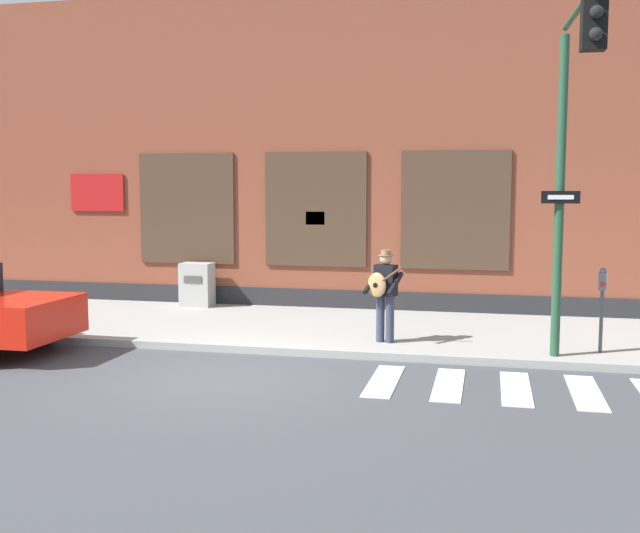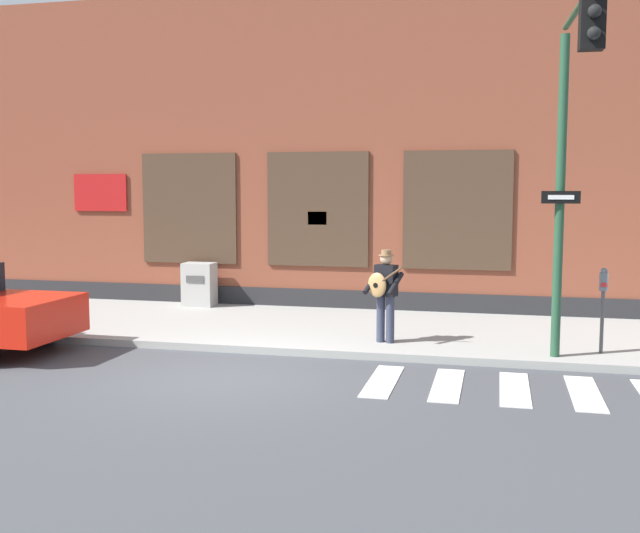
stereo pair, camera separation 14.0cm
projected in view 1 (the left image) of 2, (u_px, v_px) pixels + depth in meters
ground_plane at (226, 377)px, 11.45m from camera, size 160.00×160.00×0.00m
sidewalk at (291, 327)px, 15.16m from camera, size 28.00×4.50×0.13m
building_backdrop at (334, 156)px, 18.90m from camera, size 28.00×4.06×7.36m
crosswalk at (550, 390)px, 10.66m from camera, size 5.20×1.90×0.01m
busker at (384, 290)px, 13.27m from camera, size 0.72×0.67×1.66m
traffic_light at (572, 124)px, 10.89m from camera, size 0.60×2.85×5.34m
parking_meter at (602, 297)px, 12.45m from camera, size 0.13×0.11×1.44m
utility_box at (197, 284)px, 17.44m from camera, size 0.72×0.53×1.01m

